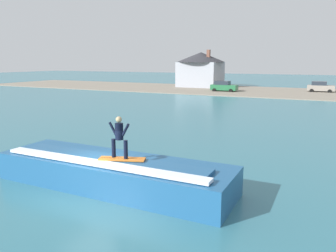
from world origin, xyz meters
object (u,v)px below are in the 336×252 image
(wave_crest, at_px, (112,172))
(surfer, at_px, (119,135))
(car_near_shore, at_px, (224,86))
(surfboard, at_px, (122,159))
(car_far_shore, at_px, (320,87))
(house_with_chimney, at_px, (201,68))

(wave_crest, relative_size, surfer, 6.13)
(surfer, bearing_deg, car_near_shore, 101.38)
(surfboard, bearing_deg, car_near_shore, 101.51)
(car_near_shore, bearing_deg, car_far_shore, 21.55)
(wave_crest, distance_m, surfboard, 1.03)
(car_far_shore, bearing_deg, house_with_chimney, 174.59)
(wave_crest, bearing_deg, house_with_chimney, 106.64)
(surfer, bearing_deg, house_with_chimney, 107.14)
(car_near_shore, relative_size, car_far_shore, 1.05)
(wave_crest, bearing_deg, surfboard, -20.83)
(surfer, relative_size, car_near_shore, 0.38)
(wave_crest, xyz_separation_m, house_with_chimney, (-15.63, 52.30, 3.23))
(wave_crest, height_order, car_near_shore, car_near_shore)
(car_near_shore, bearing_deg, surfer, -78.62)
(car_near_shore, distance_m, car_far_shore, 16.06)
(surfer, distance_m, car_far_shore, 50.82)
(car_far_shore, xyz_separation_m, house_with_chimney, (-22.18, 2.10, 2.91))
(car_far_shore, relative_size, house_with_chimney, 0.43)
(car_near_shore, height_order, car_far_shore, same)
(wave_crest, distance_m, surfer, 1.80)
(surfboard, distance_m, car_near_shore, 45.47)
(surfboard, distance_m, house_with_chimney, 55.08)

